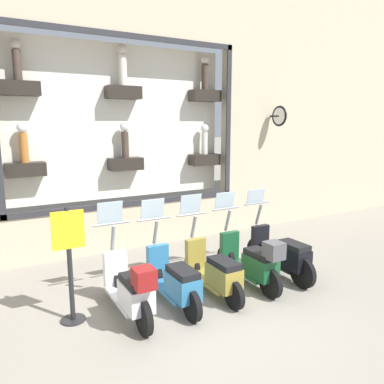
{
  "coord_description": "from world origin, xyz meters",
  "views": [
    {
      "loc": [
        -4.53,
        2.9,
        2.87
      ],
      "look_at": [
        1.9,
        -0.73,
        1.51
      ],
      "focal_mm": 35.0,
      "sensor_mm": 36.0,
      "label": 1
    }
  ],
  "objects_px": {
    "scooter_teal_3": "(175,280)",
    "scooter_black_0": "(282,255)",
    "scooter_white_4": "(131,289)",
    "scooter_green_1": "(252,261)",
    "shop_sign_post": "(70,261)",
    "scooter_olive_2": "(215,271)"
  },
  "relations": [
    {
      "from": "scooter_black_0",
      "to": "scooter_white_4",
      "type": "bearing_deg",
      "value": 91.19
    },
    {
      "from": "scooter_green_1",
      "to": "scooter_olive_2",
      "type": "distance_m",
      "value": 0.76
    },
    {
      "from": "scooter_teal_3",
      "to": "shop_sign_post",
      "type": "distance_m",
      "value": 1.63
    },
    {
      "from": "scooter_green_1",
      "to": "shop_sign_post",
      "type": "height_order",
      "value": "shop_sign_post"
    },
    {
      "from": "scooter_black_0",
      "to": "scooter_white_4",
      "type": "relative_size",
      "value": 1.01
    },
    {
      "from": "scooter_green_1",
      "to": "scooter_teal_3",
      "type": "distance_m",
      "value": 1.51
    },
    {
      "from": "shop_sign_post",
      "to": "scooter_black_0",
      "type": "bearing_deg",
      "value": -94.58
    },
    {
      "from": "scooter_white_4",
      "to": "shop_sign_post",
      "type": "bearing_deg",
      "value": 64.55
    },
    {
      "from": "scooter_black_0",
      "to": "shop_sign_post",
      "type": "relative_size",
      "value": 1.06
    },
    {
      "from": "scooter_white_4",
      "to": "scooter_green_1",
      "type": "bearing_deg",
      "value": -90.05
    },
    {
      "from": "scooter_olive_2",
      "to": "scooter_teal_3",
      "type": "height_order",
      "value": "scooter_olive_2"
    },
    {
      "from": "scooter_green_1",
      "to": "shop_sign_post",
      "type": "xyz_separation_m",
      "value": [
        0.37,
        3.02,
        0.46
      ]
    },
    {
      "from": "scooter_olive_2",
      "to": "shop_sign_post",
      "type": "relative_size",
      "value": 1.04
    },
    {
      "from": "scooter_white_4",
      "to": "shop_sign_post",
      "type": "xyz_separation_m",
      "value": [
        0.37,
        0.77,
        0.45
      ]
    },
    {
      "from": "scooter_white_4",
      "to": "scooter_black_0",
      "type": "bearing_deg",
      "value": -88.81
    },
    {
      "from": "scooter_olive_2",
      "to": "scooter_white_4",
      "type": "height_order",
      "value": "scooter_white_4"
    },
    {
      "from": "scooter_teal_3",
      "to": "scooter_black_0",
      "type": "bearing_deg",
      "value": -89.86
    },
    {
      "from": "scooter_black_0",
      "to": "scooter_teal_3",
      "type": "height_order",
      "value": "scooter_teal_3"
    },
    {
      "from": "scooter_black_0",
      "to": "scooter_teal_3",
      "type": "xyz_separation_m",
      "value": [
        -0.01,
        2.26,
        -0.02
      ]
    },
    {
      "from": "scooter_olive_2",
      "to": "scooter_green_1",
      "type": "bearing_deg",
      "value": -94.43
    },
    {
      "from": "scooter_white_4",
      "to": "shop_sign_post",
      "type": "distance_m",
      "value": 0.96
    },
    {
      "from": "scooter_olive_2",
      "to": "scooter_teal_3",
      "type": "relative_size",
      "value": 1.0
    }
  ]
}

